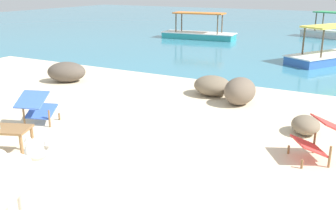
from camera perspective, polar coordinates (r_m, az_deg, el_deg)
The scene contains 10 objects.
water_surface at distance 25.23m, azimuth 21.52°, elevation 10.17°, with size 60.00×36.00×0.03m, color teal.
low_bench_table at distance 6.58m, azimuth -22.83°, elevation -3.76°, with size 0.87×0.69×0.47m.
deck_chair_near at distance 6.35m, azimuth 21.48°, elevation -4.39°, with size 0.93×0.87×0.68m.
deck_chair_far at distance 7.78m, azimuth -18.76°, elevation -0.19°, with size 0.75×0.90×0.68m.
shore_rock_large at distance 9.53m, azimuth 6.55°, elevation 2.86°, with size 0.94×0.83×0.48m, color #756651.
shore_rock_medium at distance 8.86m, azimuth 10.53°, elevation 2.03°, with size 0.86×0.67×0.62m, color #6B5B4C.
shore_rock_small at distance 7.47m, azimuth 19.60°, elevation -2.78°, with size 0.64×0.50×0.33m, color #756651.
shore_rock_flat at distance 11.15m, azimuth -14.71°, elevation 4.74°, with size 1.05×0.74×0.56m, color brown.
boat_teal at distance 19.79m, azimuth 4.54°, elevation 10.48°, with size 3.76×1.47×1.29m.
boat_blue at distance 14.90m, azimuth 23.00°, elevation 6.90°, with size 2.86×3.75×1.29m.
Camera 1 is at (3.26, -2.88, 2.65)m, focal length 41.39 mm.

